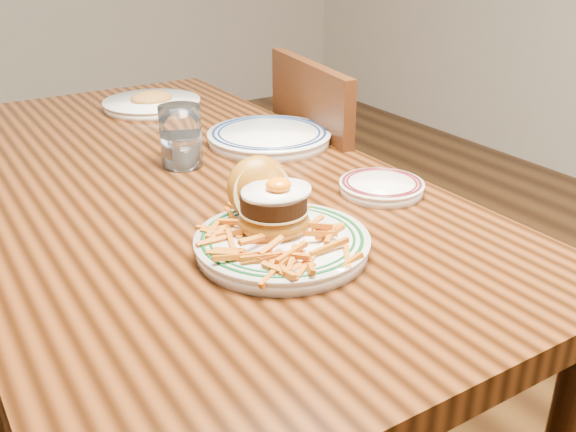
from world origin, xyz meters
TOP-DOWN VIEW (x-y plane):
  - table at (0.00, 0.00)m, footprint 0.85×1.60m
  - chair_right at (0.55, 0.11)m, footprint 0.49×0.49m
  - main_plate at (0.02, -0.39)m, footprint 0.28×0.29m
  - side_plate at (0.31, -0.30)m, footprint 0.16×0.16m
  - rear_plate at (0.28, 0.07)m, footprint 0.29×0.29m
  - water_glass at (0.04, 0.04)m, footprint 0.09×0.09m
  - far_plate at (0.16, 0.51)m, footprint 0.27×0.27m

SIDE VIEW (x-z plane):
  - chair_right at x=0.55m, z-range 0.03..0.95m
  - table at x=0.00m, z-range 0.29..1.04m
  - side_plate at x=0.31m, z-range 0.75..0.78m
  - far_plate at x=0.16m, z-range 0.74..0.79m
  - rear_plate at x=0.28m, z-range 0.75..0.78m
  - main_plate at x=0.02m, z-range 0.72..0.85m
  - water_glass at x=0.04m, z-range 0.74..0.87m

